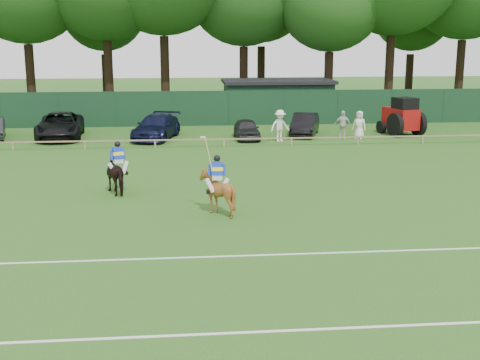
{
  "coord_description": "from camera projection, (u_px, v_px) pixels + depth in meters",
  "views": [
    {
      "loc": [
        -1.61,
        -18.94,
        6.4
      ],
      "look_at": [
        0.5,
        3.0,
        1.4
      ],
      "focal_mm": 48.0,
      "sensor_mm": 36.0,
      "label": 1
    }
  ],
  "objects": [
    {
      "name": "ground",
      "position": [
        233.0,
        245.0,
        19.95
      ],
      "size": [
        160.0,
        160.0,
        0.0
      ],
      "primitive_type": "plane",
      "color": "#1E4C14",
      "rests_on": "ground"
    },
    {
      "name": "horse_dark",
      "position": [
        119.0,
        174.0,
        26.4
      ],
      "size": [
        1.56,
        2.07,
        1.59
      ],
      "primitive_type": "imported",
      "rotation": [
        0.0,
        0.0,
        3.57
      ],
      "color": "black",
      "rests_on": "ground"
    },
    {
      "name": "horse_chestnut",
      "position": [
        217.0,
        192.0,
        23.31
      ],
      "size": [
        1.37,
        1.52,
        1.62
      ],
      "primitive_type": "imported",
      "rotation": [
        0.0,
        0.0,
        3.1
      ],
      "color": "brown",
      "rests_on": "ground"
    },
    {
      "name": "suv_black",
      "position": [
        60.0,
        126.0,
        40.4
      ],
      "size": [
        3.14,
        6.02,
        1.62
      ],
      "primitive_type": "imported",
      "rotation": [
        0.0,
        0.0,
        0.08
      ],
      "color": "black",
      "rests_on": "ground"
    },
    {
      "name": "sedan_navy",
      "position": [
        156.0,
        127.0,
        40.2
      ],
      "size": [
        3.38,
        5.55,
        1.5
      ],
      "primitive_type": "imported",
      "rotation": [
        0.0,
        0.0,
        -0.26
      ],
      "color": "black",
      "rests_on": "ground"
    },
    {
      "name": "hatch_grey",
      "position": [
        247.0,
        129.0,
        40.19
      ],
      "size": [
        1.48,
        3.64,
        1.24
      ],
      "primitive_type": "imported",
      "rotation": [
        0.0,
        0.0,
        0.0
      ],
      "color": "#29292B",
      "rests_on": "ground"
    },
    {
      "name": "estate_black",
      "position": [
        305.0,
        124.0,
        41.65
      ],
      "size": [
        2.72,
        4.54,
        1.41
      ],
      "primitive_type": "imported",
      "rotation": [
        0.0,
        0.0,
        -0.31
      ],
      "color": "black",
      "rests_on": "ground"
    },
    {
      "name": "spectator_left",
      "position": [
        280.0,
        126.0,
        39.21
      ],
      "size": [
        1.41,
        1.06,
        1.93
      ],
      "primitive_type": "imported",
      "rotation": [
        0.0,
        0.0,
        0.31
      ],
      "color": "white",
      "rests_on": "ground"
    },
    {
      "name": "spectator_mid",
      "position": [
        342.0,
        125.0,
        40.19
      ],
      "size": [
        1.1,
        0.61,
        1.77
      ],
      "primitive_type": "imported",
      "rotation": [
        0.0,
        0.0,
        -0.17
      ],
      "color": "beige",
      "rests_on": "ground"
    },
    {
      "name": "spectator_right",
      "position": [
        359.0,
        125.0,
        40.15
      ],
      "size": [
        1.03,
        0.93,
        1.76
      ],
      "primitive_type": "imported",
      "rotation": [
        0.0,
        0.0,
        -0.55
      ],
      "color": "white",
      "rests_on": "ground"
    },
    {
      "name": "rider_dark",
      "position": [
        118.0,
        157.0,
        26.23
      ],
      "size": [
        0.9,
        0.58,
        1.41
      ],
      "rotation": [
        0.0,
        0.0,
        3.57
      ],
      "color": "silver",
      "rests_on": "ground"
    },
    {
      "name": "rider_chestnut",
      "position": [
        217.0,
        173.0,
        23.13
      ],
      "size": [
        0.94,
        0.59,
        2.05
      ],
      "rotation": [
        0.0,
        0.0,
        3.1
      ],
      "color": "silver",
      "rests_on": "ground"
    },
    {
      "name": "pitch_lines",
      "position": [
        245.0,
        288.0,
        16.55
      ],
      "size": [
        60.0,
        5.1,
        0.01
      ],
      "color": "silver",
      "rests_on": "ground"
    },
    {
      "name": "pitch_rail",
      "position": [
        207.0,
        139.0,
        37.32
      ],
      "size": [
        62.1,
        0.1,
        0.5
      ],
      "color": "#997F5B",
      "rests_on": "ground"
    },
    {
      "name": "perimeter_fence",
      "position": [
        201.0,
        108.0,
        45.88
      ],
      "size": [
        92.08,
        0.08,
        2.5
      ],
      "color": "#14351E",
      "rests_on": "ground"
    },
    {
      "name": "utility_shed",
      "position": [
        278.0,
        99.0,
        49.29
      ],
      "size": [
        8.4,
        4.4,
        3.04
      ],
      "color": "#14331E",
      "rests_on": "ground"
    },
    {
      "name": "tree_row",
      "position": [
        221.0,
        112.0,
        54.11
      ],
      "size": [
        96.0,
        12.0,
        21.0
      ],
      "primitive_type": null,
      "color": "#26561C",
      "rests_on": "ground"
    },
    {
      "name": "tractor",
      "position": [
        402.0,
        117.0,
        41.61
      ],
      "size": [
        2.63,
        3.32,
        2.46
      ],
      "rotation": [
        0.0,
        0.0,
        0.26
      ],
      "color": "maroon",
      "rests_on": "ground"
    }
  ]
}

